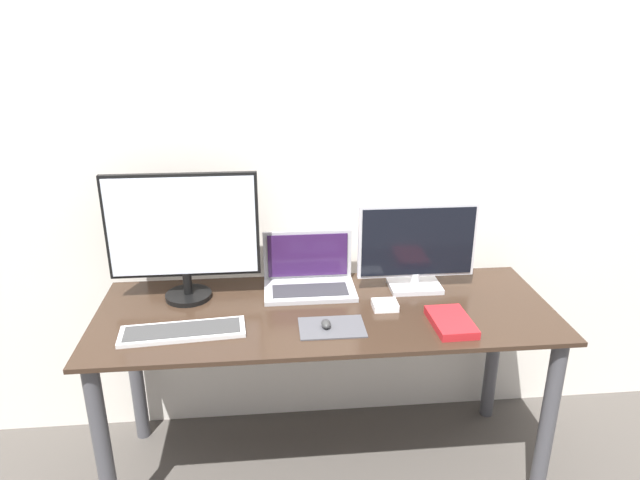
# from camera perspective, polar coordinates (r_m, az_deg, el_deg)

# --- Properties ---
(wall_back) EXTENTS (7.00, 0.05, 2.50)m
(wall_back) POSITION_cam_1_polar(r_m,az_deg,el_deg) (2.46, -0.35, 7.49)
(wall_back) COLOR silver
(wall_back) RESTS_ON ground_plane
(desk) EXTENTS (1.79, 0.67, 0.77)m
(desk) POSITION_cam_1_polar(r_m,az_deg,el_deg) (2.32, 0.58, -10.06)
(desk) COLOR #332319
(desk) RESTS_ON ground_plane
(monitor_left) EXTENTS (0.59, 0.19, 0.52)m
(monitor_left) POSITION_cam_1_polar(r_m,az_deg,el_deg) (2.30, -13.54, 0.71)
(monitor_left) COLOR black
(monitor_left) RESTS_ON desk
(monitor_right) EXTENTS (0.49, 0.15, 0.37)m
(monitor_right) POSITION_cam_1_polar(r_m,az_deg,el_deg) (2.38, 9.67, -0.70)
(monitor_right) COLOR silver
(monitor_right) RESTS_ON desk
(laptop) EXTENTS (0.38, 0.23, 0.23)m
(laptop) POSITION_cam_1_polar(r_m,az_deg,el_deg) (2.40, -1.12, -3.57)
(laptop) COLOR #ADADB2
(laptop) RESTS_ON desk
(keyboard) EXTENTS (0.46, 0.17, 0.02)m
(keyboard) POSITION_cam_1_polar(r_m,az_deg,el_deg) (2.14, -13.57, -8.88)
(keyboard) COLOR silver
(keyboard) RESTS_ON desk
(mousepad) EXTENTS (0.24, 0.17, 0.00)m
(mousepad) POSITION_cam_1_polar(r_m,az_deg,el_deg) (2.13, 1.20, -8.72)
(mousepad) COLOR #47474C
(mousepad) RESTS_ON desk
(mouse) EXTENTS (0.03, 0.06, 0.03)m
(mouse) POSITION_cam_1_polar(r_m,az_deg,el_deg) (2.11, 0.60, -8.39)
(mouse) COLOR #333333
(mouse) RESTS_ON mousepad
(book) EXTENTS (0.15, 0.23, 0.03)m
(book) POSITION_cam_1_polar(r_m,az_deg,el_deg) (2.19, 12.97, -8.00)
(book) COLOR red
(book) RESTS_ON desk
(power_brick) EXTENTS (0.10, 0.08, 0.03)m
(power_brick) POSITION_cam_1_polar(r_m,az_deg,el_deg) (2.27, 6.51, -6.49)
(power_brick) COLOR white
(power_brick) RESTS_ON desk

